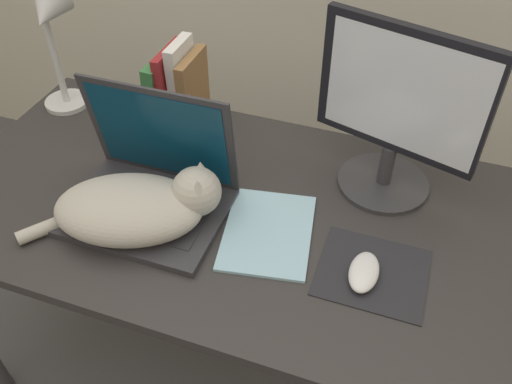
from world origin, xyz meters
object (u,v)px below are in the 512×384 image
Objects in this scene: book_row at (177,89)px; computer_mouse at (364,272)px; laptop at (150,188)px; cat at (139,207)px; external_monitor at (398,113)px; notepad at (268,232)px; desk_lamp at (51,32)px.

computer_mouse is at bearing -32.48° from book_row.
laptop is 0.88× the size of cat.
computer_mouse is at bearing 2.39° from cat.
laptop is at bearing -75.72° from book_row.
cat is at bearing -82.46° from laptop.
book_row reaches higher than computer_mouse.
external_monitor reaches higher than notepad.
book_row is at bearing 138.56° from notepad.
computer_mouse reaches higher than notepad.
cat is at bearing -76.87° from book_row.
external_monitor is 0.37m from computer_mouse.
external_monitor is at bearing 49.15° from notepad.
laptop reaches higher than cat.
desk_lamp is at bearing 178.74° from external_monitor.
desk_lamp is at bearing 145.80° from laptop.
book_row is (-0.60, 0.08, -0.11)m from external_monitor.
notepad is (0.29, 0.00, -0.05)m from laptop.
notepad is (0.38, -0.33, -0.11)m from book_row.
external_monitor is 3.72× the size of computer_mouse.
cat is 3.69× the size of computer_mouse.
book_row is 0.66× the size of desk_lamp.
book_row is at bearing 103.13° from cat.
book_row is at bearing 172.44° from external_monitor.
laptop is 0.53m from desk_lamp.
laptop is 1.46× the size of book_row.
desk_lamp reaches higher than notepad.
cat is at bearing -146.75° from external_monitor.
cat is 0.99× the size of external_monitor.
book_row is (-0.10, 0.41, 0.05)m from cat.
cat is at bearing -39.83° from desk_lamp.
computer_mouse is at bearing -5.43° from laptop.
book_row is (-0.09, 0.34, 0.06)m from laptop.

